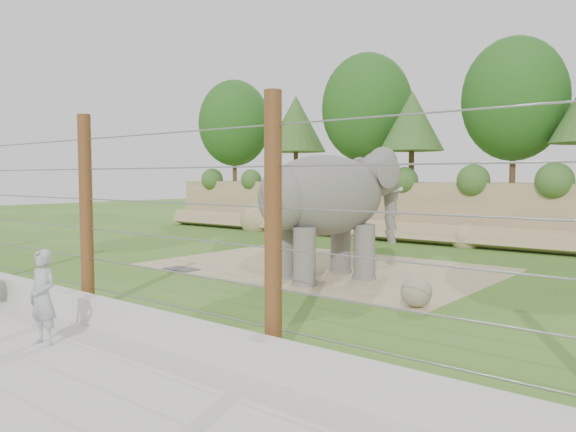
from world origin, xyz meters
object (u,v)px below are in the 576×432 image
Objects in this scene: elephant at (324,214)px; stone_ball at (416,292)px; zookeeper at (43,297)px; barrier_fence at (86,214)px.

elephant is 4.02m from stone_ball.
zookeeper reaches higher than stone_ball.
stone_ball is 0.42× the size of zookeeper.
elephant is at bearing 74.48° from barrier_fence.
stone_ball is 7.18m from zookeeper.
zookeeper is at bearing -119.69° from stone_ball.
elephant is 2.75× the size of zookeeper.
barrier_fence is 12.96× the size of zookeeper.
zookeeper is (-0.09, -7.73, -0.95)m from elephant.
barrier_fence reaches higher than elephant.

